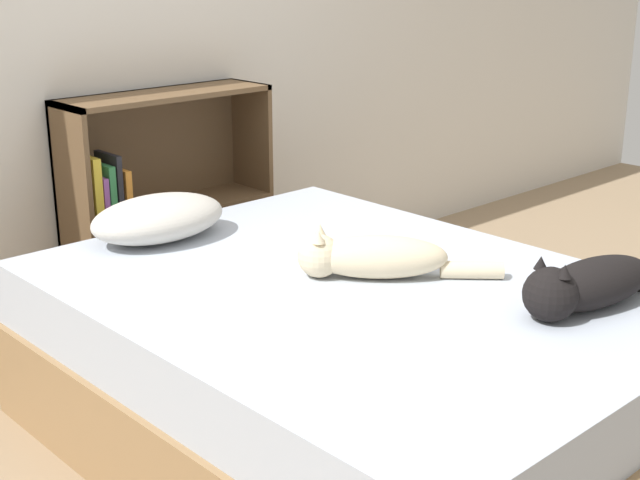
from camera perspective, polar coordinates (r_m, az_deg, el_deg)
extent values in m
plane|color=#997F60|center=(2.75, 2.00, -12.81)|extent=(8.00, 8.00, 0.00)
cube|color=#99754C|center=(2.68, 2.03, -9.96)|extent=(1.37, 1.82, 0.31)
cube|color=#B2BCCC|center=(2.57, 2.10, -4.94)|extent=(1.33, 1.77, 0.20)
ellipsoid|color=beige|center=(2.95, -10.30, 1.39)|extent=(0.47, 0.30, 0.14)
ellipsoid|color=beige|center=(2.57, 3.75, -1.08)|extent=(0.38, 0.38, 0.13)
sphere|color=beige|center=(2.57, -0.05, -1.03)|extent=(0.13, 0.13, 0.13)
cone|color=beige|center=(2.51, -0.08, 0.18)|extent=(0.04, 0.04, 0.03)
cone|color=beige|center=(2.58, -0.03, 0.66)|extent=(0.04, 0.04, 0.03)
cylinder|color=beige|center=(2.60, 9.70, -1.90)|extent=(0.16, 0.16, 0.05)
ellipsoid|color=black|center=(2.47, 17.19, -2.63)|extent=(0.43, 0.22, 0.13)
sphere|color=black|center=(2.34, 14.52, -3.39)|extent=(0.14, 0.14, 0.14)
cone|color=black|center=(2.29, 15.40, -1.94)|extent=(0.04, 0.04, 0.03)
cone|color=black|center=(2.33, 13.95, -1.41)|extent=(0.04, 0.04, 0.03)
cube|color=brown|center=(3.35, -15.36, 0.72)|extent=(0.02, 0.26, 0.90)
cube|color=brown|center=(3.78, -4.38, 3.27)|extent=(0.02, 0.26, 0.90)
cube|color=brown|center=(3.69, -9.19, -4.52)|extent=(0.84, 0.26, 0.02)
cube|color=brown|center=(3.45, -9.93, 9.14)|extent=(0.84, 0.26, 0.02)
cube|color=brown|center=(3.54, -9.54, 2.08)|extent=(0.80, 0.26, 0.02)
cube|color=brown|center=(3.64, -10.60, 2.45)|extent=(0.84, 0.02, 0.90)
cube|color=gold|center=(3.29, -14.61, 3.03)|extent=(0.03, 0.16, 0.26)
cube|color=#8C4C99|center=(3.32, -14.11, 2.50)|extent=(0.02, 0.16, 0.18)
cube|color=#337F47|center=(3.32, -13.73, 2.91)|extent=(0.03, 0.16, 0.22)
cube|color=#232328|center=(3.33, -13.30, 3.29)|extent=(0.02, 0.16, 0.26)
cube|color=orange|center=(3.36, -12.76, 2.90)|extent=(0.02, 0.16, 0.20)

